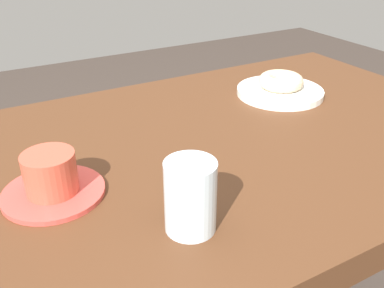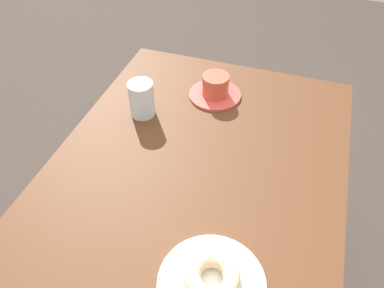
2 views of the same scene
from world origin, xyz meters
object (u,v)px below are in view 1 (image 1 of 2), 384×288
at_px(plate_sugar_ring, 280,92).
at_px(water_glass, 190,197).
at_px(donut_sugar_ring, 281,81).
at_px(coffee_cup, 51,179).

distance_m(plate_sugar_ring, water_glass, 0.54).
bearing_deg(plate_sugar_ring, water_glass, -142.68).
height_order(donut_sugar_ring, water_glass, water_glass).
xyz_separation_m(plate_sugar_ring, water_glass, (-0.43, -0.32, 0.04)).
height_order(donut_sugar_ring, coffee_cup, coffee_cup).
bearing_deg(coffee_cup, water_glass, -50.14).
bearing_deg(coffee_cup, donut_sugar_ring, 15.22).
bearing_deg(plate_sugar_ring, donut_sugar_ring, 0.00).
height_order(plate_sugar_ring, donut_sugar_ring, donut_sugar_ring).
bearing_deg(water_glass, plate_sugar_ring, 37.32).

